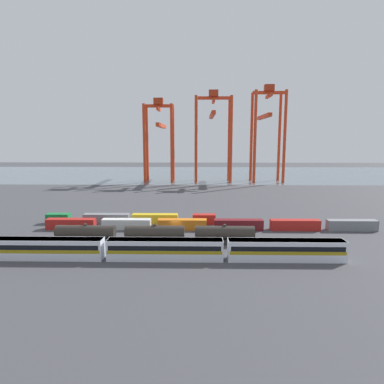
# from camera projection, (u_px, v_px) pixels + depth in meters

# --- Properties ---
(ground_plane) EXTENTS (420.00, 420.00, 0.00)m
(ground_plane) POSITION_uv_depth(u_px,v_px,m) (183.00, 202.00, 121.99)
(ground_plane) COLOR #424247
(harbour_water) EXTENTS (400.00, 110.00, 0.01)m
(harbour_water) POSITION_uv_depth(u_px,v_px,m) (190.00, 174.00, 221.27)
(harbour_water) COLOR slate
(harbour_water) RESTS_ON ground_plane
(passenger_train) EXTENTS (66.41, 3.14, 3.90)m
(passenger_train) POSITION_uv_depth(u_px,v_px,m) (165.00, 248.00, 62.87)
(passenger_train) COLOR silver
(passenger_train) RESTS_ON ground_plane
(freight_tank_row) EXTENTS (42.76, 2.81, 4.27)m
(freight_tank_row) POSITION_uv_depth(u_px,v_px,m) (155.00, 234.00, 72.72)
(freight_tank_row) COLOR #232326
(freight_tank_row) RESTS_ON ground_plane
(shipping_container_0) EXTENTS (12.10, 2.44, 2.60)m
(shipping_container_0) POSITION_uv_depth(u_px,v_px,m) (71.00, 224.00, 84.62)
(shipping_container_0) COLOR #AD211C
(shipping_container_0) RESTS_ON ground_plane
(shipping_container_1) EXTENTS (12.10, 2.44, 2.60)m
(shipping_container_1) POSITION_uv_depth(u_px,v_px,m) (126.00, 224.00, 84.36)
(shipping_container_1) COLOR silver
(shipping_container_1) RESTS_ON ground_plane
(shipping_container_2) EXTENTS (12.10, 2.44, 2.60)m
(shipping_container_2) POSITION_uv_depth(u_px,v_px,m) (182.00, 224.00, 84.09)
(shipping_container_2) COLOR orange
(shipping_container_2) RESTS_ON ground_plane
(shipping_container_3) EXTENTS (12.10, 2.44, 2.60)m
(shipping_container_3) POSITION_uv_depth(u_px,v_px,m) (238.00, 225.00, 83.83)
(shipping_container_3) COLOR maroon
(shipping_container_3) RESTS_ON ground_plane
(shipping_container_4) EXTENTS (12.10, 2.44, 2.60)m
(shipping_container_4) POSITION_uv_depth(u_px,v_px,m) (295.00, 225.00, 83.57)
(shipping_container_4) COLOR #AD211C
(shipping_container_4) RESTS_ON ground_plane
(shipping_container_5) EXTENTS (12.10, 2.44, 2.60)m
(shipping_container_5) POSITION_uv_depth(u_px,v_px,m) (352.00, 225.00, 83.31)
(shipping_container_5) COLOR slate
(shipping_container_5) RESTS_ON ground_plane
(shipping_container_6) EXTENTS (6.04, 2.44, 2.60)m
(shipping_container_6) POSITION_uv_depth(u_px,v_px,m) (58.00, 218.00, 90.45)
(shipping_container_6) COLOR #197538
(shipping_container_6) RESTS_ON ground_plane
(shipping_container_7) EXTENTS (12.10, 2.44, 2.60)m
(shipping_container_7) POSITION_uv_depth(u_px,v_px,m) (107.00, 219.00, 90.20)
(shipping_container_7) COLOR slate
(shipping_container_7) RESTS_ON ground_plane
(shipping_container_8) EXTENTS (12.10, 2.44, 2.60)m
(shipping_container_8) POSITION_uv_depth(u_px,v_px,m) (155.00, 219.00, 89.96)
(shipping_container_8) COLOR gold
(shipping_container_8) RESTS_ON ground_plane
(shipping_container_9) EXTENTS (6.04, 2.44, 2.60)m
(shipping_container_9) POSITION_uv_depth(u_px,v_px,m) (204.00, 219.00, 89.72)
(shipping_container_9) COLOR #AD211C
(shipping_container_9) RESTS_ON ground_plane
(gantry_crane_west) EXTENTS (15.73, 36.47, 43.51)m
(gantry_crane_west) POSITION_uv_depth(u_px,v_px,m) (160.00, 132.00, 180.25)
(gantry_crane_west) COLOR red
(gantry_crane_west) RESTS_ON ground_plane
(gantry_crane_central) EXTENTS (19.48, 40.98, 47.45)m
(gantry_crane_central) POSITION_uv_depth(u_px,v_px,m) (213.00, 126.00, 179.65)
(gantry_crane_central) COLOR red
(gantry_crane_central) RESTS_ON ground_plane
(gantry_crane_east) EXTENTS (16.65, 34.50, 50.05)m
(gantry_crane_east) POSITION_uv_depth(u_px,v_px,m) (267.00, 125.00, 177.90)
(gantry_crane_east) COLOR red
(gantry_crane_east) RESTS_ON ground_plane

